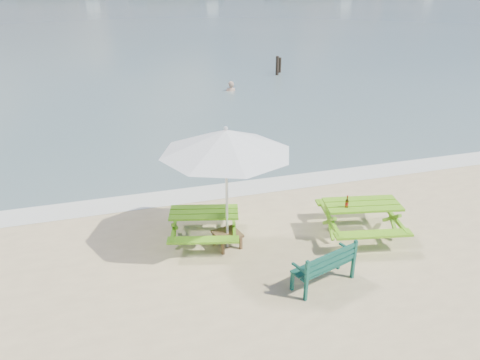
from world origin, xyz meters
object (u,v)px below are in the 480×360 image
object	(u,v)px
picnic_table_right	(361,220)
swimmer	(231,98)
beer_bottle	(347,204)
park_bench	(323,272)
patio_umbrella	(226,142)
picnic_table_left	(204,226)
side_table	(227,239)

from	to	relation	value
picnic_table_right	swimmer	world-z (taller)	picnic_table_right
beer_bottle	swimmer	xyz separation A→B (m)	(1.43, 13.99, -1.18)
park_bench	beer_bottle	distance (m)	1.85
patio_umbrella	swimmer	bearing A→B (deg)	73.90
patio_umbrella	picnic_table_left	bearing A→B (deg)	133.09
picnic_table_right	park_bench	distance (m)	2.09
park_bench	beer_bottle	size ratio (longest dim) A/B	4.92
picnic_table_left	patio_umbrella	world-z (taller)	patio_umbrella
picnic_table_left	picnic_table_right	world-z (taller)	picnic_table_right
picnic_table_right	patio_umbrella	world-z (taller)	patio_umbrella
picnic_table_right	patio_umbrella	bearing A→B (deg)	173.22
side_table	beer_bottle	bearing A→B (deg)	-9.40
side_table	swimmer	xyz separation A→B (m)	(3.92, 13.58, -0.51)
swimmer	picnic_table_right	bearing A→B (deg)	-94.15
park_bench	swimmer	bearing A→B (deg)	80.45
picnic_table_right	swimmer	xyz separation A→B (m)	(1.01, 13.92, -0.70)
swimmer	park_bench	bearing A→B (deg)	-99.55
park_bench	patio_umbrella	distance (m)	3.03
patio_umbrella	beer_bottle	bearing A→B (deg)	-9.40
side_table	patio_umbrella	bearing A→B (deg)	-45.00
picnic_table_right	patio_umbrella	xyz separation A→B (m)	(-2.91, 0.35, 1.97)
picnic_table_left	swimmer	xyz separation A→B (m)	(4.31, 13.16, -0.66)
beer_bottle	swimmer	world-z (taller)	beer_bottle
picnic_table_left	side_table	distance (m)	0.59
swimmer	side_table	bearing A→B (deg)	-106.10
side_table	patio_umbrella	world-z (taller)	patio_umbrella
park_bench	swimmer	xyz separation A→B (m)	(2.57, 15.31, -0.57)
park_bench	patio_umbrella	xyz separation A→B (m)	(-1.34, 1.73, 2.09)
beer_bottle	park_bench	bearing A→B (deg)	-130.99
picnic_table_left	swimmer	size ratio (longest dim) A/B	1.19
picnic_table_right	beer_bottle	size ratio (longest dim) A/B	7.59
patio_umbrella	swimmer	size ratio (longest dim) A/B	1.93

